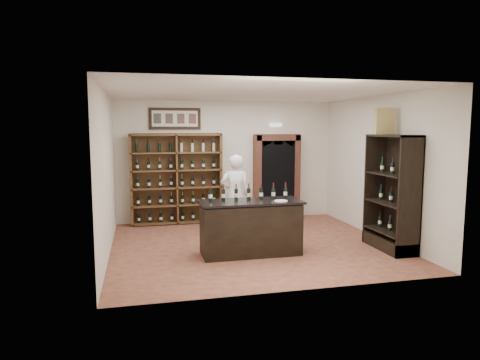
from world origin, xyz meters
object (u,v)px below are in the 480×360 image
(wine_shelf, at_px, (176,179))
(shopkeeper, at_px, (235,194))
(wine_crate, at_px, (384,121))
(side_cabinet, at_px, (392,211))
(tasting_counter, at_px, (251,228))
(counter_bottle_0, at_px, (210,195))

(wine_shelf, height_order, shopkeeper, wine_shelf)
(shopkeeper, bearing_deg, wine_crate, 151.45)
(wine_shelf, xyz_separation_m, wine_crate, (3.76, -2.94, 1.35))
(wine_shelf, bearing_deg, side_cabinet, -40.21)
(side_cabinet, bearing_deg, tasting_counter, 173.72)
(tasting_counter, xyz_separation_m, counter_bottle_0, (-0.72, 0.15, 0.61))
(tasting_counter, height_order, counter_bottle_0, counter_bottle_0)
(side_cabinet, bearing_deg, shopkeeper, 144.45)
(counter_bottle_0, height_order, shopkeeper, shopkeeper)
(side_cabinet, bearing_deg, wine_crate, 101.53)
(wine_crate, bearing_deg, wine_shelf, 153.74)
(tasting_counter, distance_m, side_cabinet, 2.75)
(counter_bottle_0, bearing_deg, wine_crate, -2.50)
(wine_shelf, bearing_deg, shopkeeper, -48.85)
(wine_shelf, relative_size, wine_crate, 4.32)
(wine_crate, bearing_deg, shopkeeper, 160.02)
(wine_crate, bearing_deg, counter_bottle_0, -170.81)
(tasting_counter, height_order, shopkeeper, shopkeeper)
(wine_shelf, xyz_separation_m, side_cabinet, (3.82, -3.23, -0.35))
(side_cabinet, distance_m, wine_crate, 1.73)
(counter_bottle_0, xyz_separation_m, wine_crate, (3.38, -0.15, 1.35))
(tasting_counter, bearing_deg, wine_shelf, 110.56)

